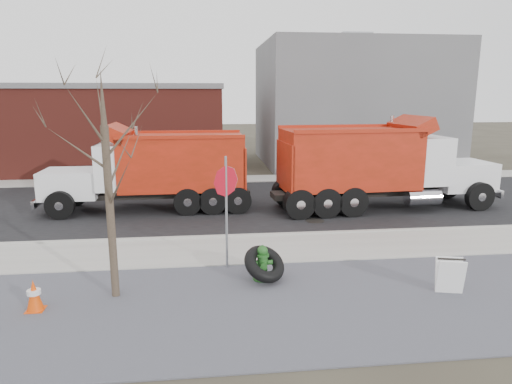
{
  "coord_description": "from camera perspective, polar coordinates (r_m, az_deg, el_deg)",
  "views": [
    {
      "loc": [
        -1.05,
        -12.88,
        4.67
      ],
      "look_at": [
        0.67,
        2.19,
        1.4
      ],
      "focal_mm": 32.0,
      "sensor_mm": 36.0,
      "label": 1
    }
  ],
  "objects": [
    {
      "name": "dump_truck_red_b",
      "position": [
        18.84,
        -12.34,
        3.03
      ],
      "size": [
        8.22,
        2.46,
        3.47
      ],
      "rotation": [
        0.0,
        0.0,
        3.15
      ],
      "color": "black",
      "rests_on": "ground"
    },
    {
      "name": "gravel_verge",
      "position": [
        10.53,
        -0.1,
        -14.08
      ],
      "size": [
        60.0,
        5.0,
        0.03
      ],
      "primitive_type": "cube",
      "color": "slate",
      "rests_on": "ground"
    },
    {
      "name": "fire_hydrant",
      "position": [
        11.74,
        0.81,
        -9.03
      ],
      "size": [
        0.52,
        0.51,
        0.93
      ],
      "rotation": [
        0.0,
        0.0,
        -0.0
      ],
      "color": "#2A6124",
      "rests_on": "ground"
    },
    {
      "name": "truck_tire",
      "position": [
        11.63,
        1.06,
        -8.98
      ],
      "size": [
        1.47,
        1.45,
        0.9
      ],
      "color": "black",
      "rests_on": "ground"
    },
    {
      "name": "building_grey",
      "position": [
        32.48,
        11.75,
        10.74
      ],
      "size": [
        12.0,
        10.0,
        8.0
      ],
      "color": "slate",
      "rests_on": "ground"
    },
    {
      "name": "sidewalk",
      "position": [
        13.97,
        -1.83,
        -7.25
      ],
      "size": [
        60.0,
        2.5,
        0.06
      ],
      "primitive_type": "cube",
      "color": "#9E9B93",
      "rests_on": "ground"
    },
    {
      "name": "curb",
      "position": [
        15.19,
        -2.23,
        -5.53
      ],
      "size": [
        60.0,
        0.15,
        0.11
      ],
      "primitive_type": "cube",
      "color": "#9E9B93",
      "rests_on": "ground"
    },
    {
      "name": "dump_truck_red_a",
      "position": [
        19.3,
        14.9,
        3.52
      ],
      "size": [
        9.4,
        3.11,
        3.75
      ],
      "rotation": [
        0.0,
        0.0,
        0.06
      ],
      "color": "black",
      "rests_on": "ground"
    },
    {
      "name": "far_sidewalk",
      "position": [
        25.33,
        -4.0,
        1.58
      ],
      "size": [
        60.0,
        2.0,
        0.06
      ],
      "primitive_type": "cube",
      "color": "#9E9B93",
      "rests_on": "ground"
    },
    {
      "name": "stop_sign",
      "position": [
        12.08,
        -3.75,
        -0.24
      ],
      "size": [
        0.67,
        0.55,
        3.09
      ],
      "rotation": [
        0.0,
        0.0,
        0.29
      ],
      "color": "gray",
      "rests_on": "ground"
    },
    {
      "name": "road",
      "position": [
        19.77,
        -3.26,
        -1.49
      ],
      "size": [
        60.0,
        9.4,
        0.02
      ],
      "primitive_type": "cube",
      "color": "black",
      "rests_on": "ground"
    },
    {
      "name": "sandwich_board",
      "position": [
        11.89,
        23.09,
        -9.59
      ],
      "size": [
        0.7,
        0.53,
        0.87
      ],
      "rotation": [
        0.0,
        0.0,
        -0.24
      ],
      "color": "white",
      "rests_on": "ground"
    },
    {
      "name": "bare_tree",
      "position": [
        10.6,
        -18.19,
        4.1
      ],
      "size": [
        3.2,
        3.2,
        5.2
      ],
      "color": "#382D23",
      "rests_on": "ground"
    },
    {
      "name": "building_brick",
      "position": [
        31.26,
        -23.32,
        7.49
      ],
      "size": [
        20.2,
        8.2,
        5.3
      ],
      "color": "maroon",
      "rests_on": "ground"
    },
    {
      "name": "ground",
      "position": [
        13.74,
        -1.74,
        -7.71
      ],
      "size": [
        120.0,
        120.0,
        0.0
      ],
      "primitive_type": "plane",
      "color": "#383328",
      "rests_on": "ground"
    },
    {
      "name": "traffic_cone_near",
      "position": [
        11.28,
        -25.98,
        -11.57
      ],
      "size": [
        0.38,
        0.38,
        0.73
      ],
      "color": "#EB4507",
      "rests_on": "ground"
    }
  ]
}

